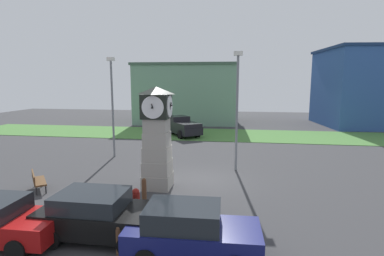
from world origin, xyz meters
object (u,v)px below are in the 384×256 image
at_px(bollard_mid_row, 124,221).
at_px(street_lamp_near_road, 112,101).
at_px(bollard_end_row, 144,189).
at_px(car_by_building, 190,231).
at_px(bollard_far_row, 136,202).
at_px(pickup_truck, 182,126).
at_px(bollard_near_tower, 119,239).
at_px(street_lamp_far_side, 237,104).
at_px(car_near_tower, 99,215).
at_px(clock_tower, 157,138).
at_px(bench, 37,180).

relative_size(bollard_mid_row, street_lamp_near_road, 0.14).
distance_m(bollard_end_row, car_by_building, 4.83).
height_order(bollard_far_row, pickup_truck, pickup_truck).
relative_size(bollard_near_tower, street_lamp_far_side, 0.14).
height_order(bollard_near_tower, bollard_far_row, bollard_far_row).
height_order(car_near_tower, pickup_truck, pickup_truck).
relative_size(car_near_tower, car_by_building, 1.00).
bearing_deg(bollard_mid_row, street_lamp_near_road, 114.67).
bearing_deg(bollard_mid_row, street_lamp_far_side, 65.75).
bearing_deg(bollard_mid_row, car_near_tower, -158.49).
distance_m(clock_tower, bollard_far_row, 3.81).
bearing_deg(bollard_far_row, bollard_mid_row, -88.08).
distance_m(bollard_near_tower, bollard_mid_row, 1.21).
relative_size(bollard_end_row, bench, 0.64).
distance_m(car_by_building, bench, 9.24).
bearing_deg(bollard_near_tower, car_near_tower, 140.79).
xyz_separation_m(bollard_far_row, street_lamp_far_side, (3.78, 6.91, 3.38)).
xyz_separation_m(car_by_building, bench, (-8.14, 4.36, -0.28)).
xyz_separation_m(clock_tower, car_by_building, (2.52, -5.64, -1.68)).
xyz_separation_m(clock_tower, bollard_near_tower, (0.38, -5.85, -2.00)).
xyz_separation_m(bench, street_lamp_near_road, (0.94, 6.93, 3.40)).
distance_m(bollard_mid_row, bench, 6.62).
relative_size(clock_tower, bollard_near_tower, 5.22).
bearing_deg(bollard_far_row, street_lamp_near_road, 117.70).
distance_m(pickup_truck, street_lamp_near_road, 9.91).
bearing_deg(clock_tower, car_by_building, -65.87).
bearing_deg(bollard_end_row, pickup_truck, 94.64).
bearing_deg(bench, car_by_building, -28.15).
relative_size(car_near_tower, street_lamp_near_road, 0.59).
height_order(clock_tower, street_lamp_far_side, street_lamp_far_side).
height_order(car_near_tower, car_by_building, car_by_building).
bearing_deg(street_lamp_far_side, bench, -152.55).
bearing_deg(bollard_near_tower, bollard_far_row, 97.99).
bearing_deg(clock_tower, bench, -167.16).
xyz_separation_m(bollard_near_tower, pickup_truck, (-1.87, 20.39, 0.44)).
bearing_deg(bollard_near_tower, bench, 142.72).
bearing_deg(pickup_truck, car_near_tower, -87.64).
bearing_deg(clock_tower, bollard_end_row, -96.08).
height_order(car_by_building, bench, car_by_building).
bearing_deg(street_lamp_near_road, car_by_building, -57.48).
bearing_deg(car_by_building, bollard_near_tower, -174.39).
height_order(bollard_mid_row, pickup_truck, pickup_truck).
relative_size(bollard_near_tower, car_by_building, 0.24).
bearing_deg(car_near_tower, street_lamp_near_road, 110.57).
relative_size(bollard_near_tower, bollard_far_row, 0.84).
height_order(clock_tower, bollard_far_row, clock_tower).
xyz_separation_m(pickup_truck, street_lamp_far_side, (5.29, -10.93, 3.03)).
bearing_deg(car_by_building, pickup_truck, 101.25).
relative_size(car_by_building, bench, 2.57).
bearing_deg(street_lamp_near_road, bollard_near_tower, -66.26).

